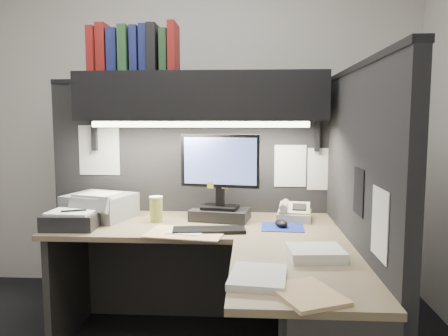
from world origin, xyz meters
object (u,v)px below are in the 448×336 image
Objects in this scene: telephone at (294,213)px; printer at (100,206)px; overhead_shelf at (202,97)px; monitor at (220,186)px; coffee_cup at (156,210)px; keyboard at (209,230)px; notebook_stack at (72,220)px; desk at (248,310)px.

printer is (-1.24, -0.02, 0.03)m from telephone.
overhead_shelf reaches higher than monitor.
monitor reaches higher than coffee_cup.
notebook_stack reaches higher than keyboard.
keyboard is at bearing -87.95° from monitor.
monitor is (-0.18, 0.66, 0.50)m from desk.
desk is 1.10× the size of overhead_shelf.
keyboard is (-0.22, 0.37, 0.30)m from desk.
overhead_shelf is at bearing -177.45° from telephone.
overhead_shelf is (-0.30, 0.75, 1.06)m from desk.
keyboard is at bearing -138.94° from telephone.
coffee_cup is (-0.86, -0.10, 0.03)m from telephone.
printer is at bearing -170.67° from telephone.
telephone is (0.59, -0.06, -0.73)m from overhead_shelf.
coffee_cup is at bearing 140.23° from keyboard.
overhead_shelf is at bearing 24.54° from printer.
keyboard is 1.89× the size of telephone.
monitor is 2.50× the size of telephone.
desk is 7.90× the size of telephone.
notebook_stack is (-0.07, -0.26, -0.03)m from printer.
desk is at bearing -65.62° from keyboard.
printer is (-0.65, -0.08, -0.69)m from overhead_shelf.
notebook_stack is (-1.03, 0.41, 0.33)m from desk.
monitor is at bearing 16.97° from notebook_stack.
notebook_stack reaches higher than desk.
keyboard is 0.42m from coffee_cup.
printer is at bearing 168.89° from coffee_cup.
overhead_shelf is at bearing 25.52° from notebook_stack.
monitor is at bearing 105.10° from desk.
printer is (-0.73, 0.30, 0.07)m from keyboard.
overhead_shelf is at bearing 154.10° from monitor.
overhead_shelf reaches higher than printer.
printer is (-0.95, 0.67, 0.36)m from desk.
keyboard is 1.37× the size of notebook_stack.
desk is 5.71× the size of notebook_stack.
printer is at bearing 150.80° from keyboard.
notebook_stack is (-1.31, -0.29, 0.00)m from telephone.
keyboard is 0.79m from printer.
overhead_shelf is at bearing 95.08° from keyboard.
coffee_cup is (-0.57, 0.59, 0.36)m from desk.
keyboard reaches higher than desk.
keyboard is at bearing -5.25° from printer.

